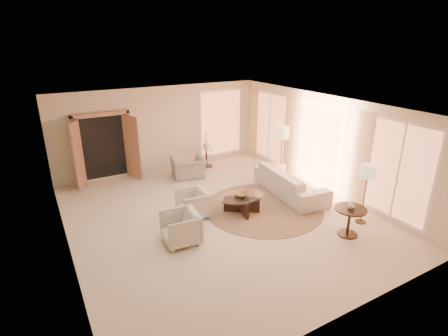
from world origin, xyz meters
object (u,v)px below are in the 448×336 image
armchair_right (181,226)px  accent_chair (188,164)px  end_vase (351,205)px  side_table (206,156)px  floor_lamp_near (282,135)px  coffee_table (242,202)px  sofa (290,182)px  floor_lamp_far (368,174)px  bowl (242,194)px  side_vase (206,145)px  end_table (350,217)px  armchair_left (193,202)px

armchair_right → accent_chair: accent_chair is taller
accent_chair → end_vase: 5.35m
side_table → end_vase: size_ratio=3.91×
accent_chair → floor_lamp_near: floor_lamp_near is taller
coffee_table → sofa: bearing=8.5°
sofa → floor_lamp_far: bearing=-162.4°
side_table → floor_lamp_near: floor_lamp_near is taller
coffee_table → floor_lamp_near: bearing=29.8°
bowl → side_vase: 3.61m
sofa → floor_lamp_near: (0.45, 1.03, 1.10)m
floor_lamp_near → bowl: 2.79m
sofa → armchair_right: (-3.75, -0.82, 0.02)m
end_table → floor_lamp_far: 1.13m
coffee_table → bowl: (0.00, -0.00, 0.21)m
floor_lamp_far → end_table: bearing=-161.6°
armchair_right → floor_lamp_near: floor_lamp_near is taller
side_vase → armchair_right: bearing=-123.5°
coffee_table → bowl: bowl is taller
end_table → armchair_left: bearing=136.2°
side_table → floor_lamp_near: size_ratio=0.38×
accent_chair → armchair_right: bearing=74.5°
end_table → side_table: bearing=97.7°
armchair_left → floor_lamp_far: size_ratio=0.50×
accent_chair → bowl: 2.90m
floor_lamp_far → side_vase: bearing=105.5°
end_table → end_vase: 0.29m
sofa → side_vase: (-1.06, 3.24, 0.42)m
side_table → end_vase: end_vase is taller
accent_chair → end_table: 5.34m
coffee_table → end_table: bearing=-54.7°
accent_chair → coffee_table: bearing=105.2°
armchair_left → floor_lamp_far: 4.26m
end_table → end_vase: bearing=180.0°
accent_chair → side_table: (0.97, 0.62, -0.05)m
armchair_right → floor_lamp_near: (4.20, 1.84, 1.08)m
sofa → end_vase: 2.48m
armchair_left → bowl: 1.26m
accent_chair → side_vase: size_ratio=3.86×
coffee_table → floor_lamp_far: floor_lamp_far is taller
armchair_left → accent_chair: bearing=163.7°
side_table → floor_lamp_near: 2.89m
accent_chair → floor_lamp_near: size_ratio=0.59×
bowl → sofa: bearing=8.5°
armchair_left → accent_chair: (0.97, 2.46, 0.07)m
accent_chair → floor_lamp_far: size_ratio=0.68×
side_table → side_vase: size_ratio=2.50×
accent_chair → floor_lamp_far: (2.48, -4.81, 0.83)m
armchair_left → floor_lamp_far: (3.45, -2.34, 0.90)m
accent_chair → end_vase: (1.73, -5.05, 0.31)m
end_table → side_table: (-0.76, 5.67, -0.06)m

